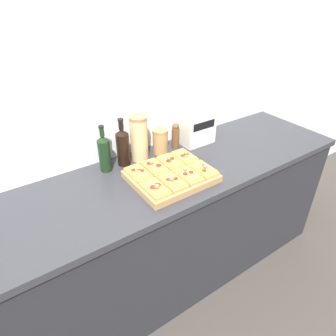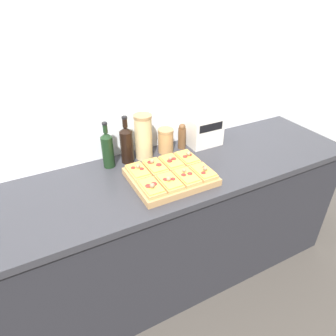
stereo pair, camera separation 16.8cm
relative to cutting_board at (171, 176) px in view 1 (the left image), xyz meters
The scene contains 18 objects.
ground_plane 0.95m from the cutting_board, 107.83° to the right, with size 12.00×12.00×0.00m, color #3D3833.
wall_back 0.55m from the cutting_board, 100.12° to the left, with size 6.00×0.06×2.50m.
kitchen_counter 0.48m from the cutting_board, 134.45° to the left, with size 2.63×0.67×0.90m.
cutting_board is the anchor object (origin of this frame).
pizza_slice_back_left 0.18m from the cutting_board, 151.15° to the left, with size 0.10×0.16×0.05m.
pizza_slice_back_midleft 0.11m from the cutting_board, 121.19° to the left, with size 0.10×0.16×0.05m.
pizza_slice_back_midright 0.11m from the cutting_board, 58.78° to the left, with size 0.10×0.16×0.05m.
pizza_slice_back_right 0.18m from the cutting_board, 28.64° to the left, with size 0.10×0.16×0.06m.
pizza_slice_front_left 0.18m from the cutting_board, 151.03° to the right, with size 0.10×0.16×0.05m.
pizza_slice_front_midleft 0.11m from the cutting_board, 121.40° to the right, with size 0.10×0.16×0.05m.
pizza_slice_front_midright 0.11m from the cutting_board, 58.50° to the right, with size 0.10×0.16×0.05m.
pizza_slice_front_right 0.18m from the cutting_board, 28.85° to the right, with size 0.10×0.16×0.05m.
olive_oil_bottle 0.41m from the cutting_board, 131.02° to the left, with size 0.07×0.07×0.28m.
wine_bottle 0.34m from the cutting_board, 115.26° to the left, with size 0.08×0.08×0.30m.
grain_jar_tall 0.32m from the cutting_board, 95.51° to the left, with size 0.11×0.11×0.28m.
grain_jar_short 0.33m from the cutting_board, 67.42° to the left, with size 0.10×0.10×0.16m.
pepper_mill 0.39m from the cutting_board, 50.70° to the left, with size 0.05×0.05×0.17m.
toaster_oven 0.50m from the cutting_board, 35.71° to the left, with size 0.24×0.18×0.19m.
Camera 1 is at (-0.73, -0.90, 1.85)m, focal length 32.00 mm.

